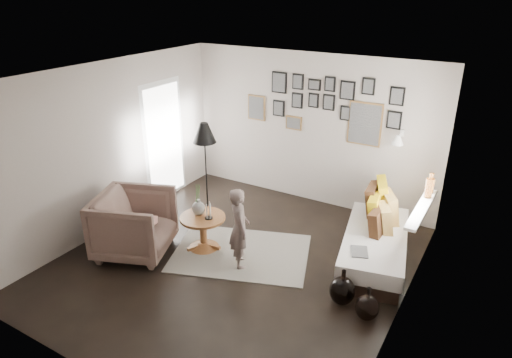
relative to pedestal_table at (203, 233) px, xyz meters
The scene contains 23 objects.
ground 0.66m from the pedestal_table, ahead, with size 4.80×4.80×0.00m, color black.
wall_back 2.61m from the pedestal_table, 75.34° to the left, with size 4.50×4.50×0.00m, color #A79B92.
wall_front 2.77m from the pedestal_table, 76.36° to the right, with size 4.50×4.50×0.00m, color #A79B92.
wall_left 1.96m from the pedestal_table, behind, with size 4.80×4.80×0.00m, color #A79B92.
wall_right 3.05m from the pedestal_table, ahead, with size 4.80×4.80×0.00m, color #A79B92.
ceiling 2.44m from the pedestal_table, ahead, with size 4.80×4.80×0.00m, color white.
door_left 2.13m from the pedestal_table, 145.75° to the left, with size 0.00×2.14×2.14m.
window_right 3.13m from the pedestal_table, 24.24° to the left, with size 0.15×1.32×1.30m.
gallery_wall 2.88m from the pedestal_table, 68.75° to the left, with size 2.74×0.03×1.08m.
wall_sconce 3.21m from the pedestal_table, 43.50° to the left, with size 0.18×0.36×0.16m.
rug 0.62m from the pedestal_table, 14.48° to the left, with size 1.92×1.35×0.01m, color beige.
pedestal_table is the anchor object (origin of this frame).
vase 0.43m from the pedestal_table, 165.96° to the left, with size 0.19×0.19×0.47m.
candles 0.41m from the pedestal_table, ahead, with size 0.11×0.11×0.24m.
daybed 2.49m from the pedestal_table, 24.20° to the left, with size 1.19×2.03×0.93m.
magazine_on_daybed 2.26m from the pedestal_table, ahead, with size 0.21×0.29×0.02m, color black.
armchair 0.99m from the pedestal_table, 142.38° to the right, with size 0.98×1.01×0.92m, color brown.
armchair_cushion 0.94m from the pedestal_table, 143.72° to the right, with size 0.42×0.42×0.10m, color white.
floor_lamp 1.57m from the pedestal_table, 122.98° to the left, with size 0.37×0.37×1.60m.
magazine_basket 1.45m from the pedestal_table, 164.54° to the right, with size 0.37×0.37×0.43m.
demijohn_large 2.22m from the pedestal_table, ahead, with size 0.32×0.32×0.47m.
demijohn_small 2.58m from the pedestal_table, ahead, with size 0.28×0.28×0.43m.
child 0.78m from the pedestal_table, ahead, with size 0.42×0.28×1.16m, color #65544F.
Camera 1 is at (3.01, -4.52, 3.63)m, focal length 32.00 mm.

